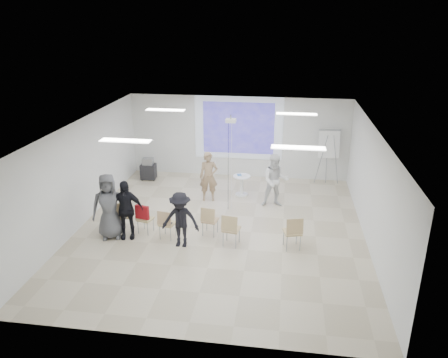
# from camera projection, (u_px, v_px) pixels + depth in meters

# --- Properties ---
(floor) EXTENTS (8.00, 9.00, 0.10)m
(floor) POSITION_uv_depth(u_px,v_px,m) (220.00, 232.00, 12.40)
(floor) COLOR beige
(floor) RESTS_ON ground
(ceiling) EXTENTS (8.00, 9.00, 0.10)m
(ceiling) POSITION_uv_depth(u_px,v_px,m) (220.00, 125.00, 11.30)
(ceiling) COLOR white
(ceiling) RESTS_ON wall_back
(wall_back) EXTENTS (8.00, 0.10, 3.00)m
(wall_back) POSITION_uv_depth(u_px,v_px,m) (239.00, 137.00, 16.06)
(wall_back) COLOR silver
(wall_back) RESTS_ON floor
(wall_left) EXTENTS (0.10, 9.00, 3.00)m
(wall_left) POSITION_uv_depth(u_px,v_px,m) (79.00, 173.00, 12.39)
(wall_left) COLOR silver
(wall_left) RESTS_ON floor
(wall_right) EXTENTS (0.10, 9.00, 3.00)m
(wall_right) POSITION_uv_depth(u_px,v_px,m) (374.00, 189.00, 11.31)
(wall_right) COLOR silver
(wall_right) RESTS_ON floor
(projection_halo) EXTENTS (3.20, 0.01, 2.30)m
(projection_halo) POSITION_uv_depth(u_px,v_px,m) (238.00, 128.00, 15.87)
(projection_halo) COLOR silver
(projection_halo) RESTS_ON wall_back
(projection_image) EXTENTS (2.60, 0.01, 1.90)m
(projection_image) POSITION_uv_depth(u_px,v_px,m) (238.00, 128.00, 15.86)
(projection_image) COLOR #3831A6
(projection_image) RESTS_ON wall_back
(pedestal_table) EXTENTS (0.71, 0.71, 0.72)m
(pedestal_table) POSITION_uv_depth(u_px,v_px,m) (242.00, 184.00, 14.62)
(pedestal_table) COLOR silver
(pedestal_table) RESTS_ON floor
(player_left) EXTENTS (0.75, 0.57, 1.85)m
(player_left) POSITION_uv_depth(u_px,v_px,m) (209.00, 173.00, 14.06)
(player_left) COLOR #A18262
(player_left) RESTS_ON floor
(player_right) EXTENTS (1.01, 0.86, 1.90)m
(player_right) POSITION_uv_depth(u_px,v_px,m) (275.00, 178.00, 13.61)
(player_right) COLOR white
(player_right) RESTS_ON floor
(controller_left) EXTENTS (0.05, 0.11, 0.04)m
(controller_left) POSITION_uv_depth(u_px,v_px,m) (215.00, 163.00, 14.16)
(controller_left) COLOR white
(controller_left) RESTS_ON player_left
(controller_right) EXTENTS (0.06, 0.14, 0.04)m
(controller_right) POSITION_uv_depth(u_px,v_px,m) (270.00, 165.00, 13.75)
(controller_right) COLOR silver
(controller_right) RESTS_ON player_right
(chair_far_left) EXTENTS (0.58, 0.60, 0.93)m
(chair_far_left) POSITION_uv_depth(u_px,v_px,m) (123.00, 214.00, 12.09)
(chair_far_left) COLOR tan
(chair_far_left) RESTS_ON floor
(chair_left_mid) EXTENTS (0.47, 0.49, 0.82)m
(chair_left_mid) POSITION_uv_depth(u_px,v_px,m) (144.00, 218.00, 12.03)
(chair_left_mid) COLOR tan
(chair_left_mid) RESTS_ON floor
(chair_left_inner) EXTENTS (0.47, 0.49, 0.85)m
(chair_left_inner) POSITION_uv_depth(u_px,v_px,m) (166.00, 222.00, 11.73)
(chair_left_inner) COLOR tan
(chair_left_inner) RESTS_ON floor
(chair_center) EXTENTS (0.47, 0.49, 0.86)m
(chair_center) POSITION_uv_depth(u_px,v_px,m) (209.00, 219.00, 11.91)
(chair_center) COLOR tan
(chair_center) RESTS_ON floor
(chair_right_inner) EXTENTS (0.49, 0.52, 0.92)m
(chair_right_inner) POSITION_uv_depth(u_px,v_px,m) (231.00, 228.00, 11.35)
(chair_right_inner) COLOR tan
(chair_right_inner) RESTS_ON floor
(chair_right_far) EXTENTS (0.54, 0.56, 0.93)m
(chair_right_far) POSITION_uv_depth(u_px,v_px,m) (293.00, 230.00, 11.18)
(chair_right_far) COLOR tan
(chair_right_far) RESTS_ON floor
(red_jacket) EXTENTS (0.41, 0.18, 0.38)m
(red_jacket) POSITION_uv_depth(u_px,v_px,m) (142.00, 212.00, 11.80)
(red_jacket) COLOR maroon
(red_jacket) RESTS_ON chair_left_mid
(laptop) EXTENTS (0.35, 0.28, 0.02)m
(laptop) POSITION_uv_depth(u_px,v_px,m) (168.00, 222.00, 11.83)
(laptop) COLOR black
(laptop) RESTS_ON chair_left_inner
(audience_left) EXTENTS (1.21, 0.86, 1.90)m
(audience_left) POSITION_uv_depth(u_px,v_px,m) (125.00, 206.00, 11.66)
(audience_left) COLOR black
(audience_left) RESTS_ON floor
(audience_mid) EXTENTS (1.12, 0.62, 1.72)m
(audience_mid) POSITION_uv_depth(u_px,v_px,m) (180.00, 216.00, 11.25)
(audience_mid) COLOR black
(audience_mid) RESTS_ON floor
(audience_outer) EXTENTS (1.15, 0.93, 2.05)m
(audience_outer) POSITION_uv_depth(u_px,v_px,m) (108.00, 203.00, 11.65)
(audience_outer) COLOR #56565B
(audience_outer) RESTS_ON floor
(flipchart_easel) EXTENTS (0.86, 0.66, 2.00)m
(flipchart_easel) POSITION_uv_depth(u_px,v_px,m) (329.00, 144.00, 15.27)
(flipchart_easel) COLOR gray
(flipchart_easel) RESTS_ON floor
(av_cart) EXTENTS (0.56, 0.46, 0.81)m
(av_cart) POSITION_uv_depth(u_px,v_px,m) (148.00, 170.00, 16.07)
(av_cart) COLOR black
(av_cart) RESTS_ON floor
(ceiling_projector) EXTENTS (0.30, 0.25, 3.00)m
(ceiling_projector) POSITION_uv_depth(u_px,v_px,m) (231.00, 125.00, 12.79)
(ceiling_projector) COLOR white
(ceiling_projector) RESTS_ON ceiling
(fluor_panel_nw) EXTENTS (1.20, 0.30, 0.02)m
(fluor_panel_nw) POSITION_uv_depth(u_px,v_px,m) (165.00, 110.00, 13.45)
(fluor_panel_nw) COLOR white
(fluor_panel_nw) RESTS_ON ceiling
(fluor_panel_ne) EXTENTS (1.20, 0.30, 0.02)m
(fluor_panel_ne) POSITION_uv_depth(u_px,v_px,m) (297.00, 114.00, 12.91)
(fluor_panel_ne) COLOR white
(fluor_panel_ne) RESTS_ON ceiling
(fluor_panel_sw) EXTENTS (1.20, 0.30, 0.02)m
(fluor_panel_sw) POSITION_uv_depth(u_px,v_px,m) (125.00, 141.00, 10.21)
(fluor_panel_sw) COLOR white
(fluor_panel_sw) RESTS_ON ceiling
(fluor_panel_se) EXTENTS (1.20, 0.30, 0.02)m
(fluor_panel_se) POSITION_uv_depth(u_px,v_px,m) (298.00, 148.00, 9.67)
(fluor_panel_se) COLOR white
(fluor_panel_se) RESTS_ON ceiling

